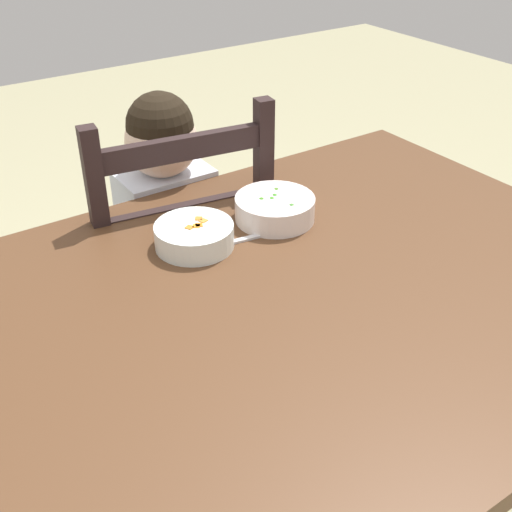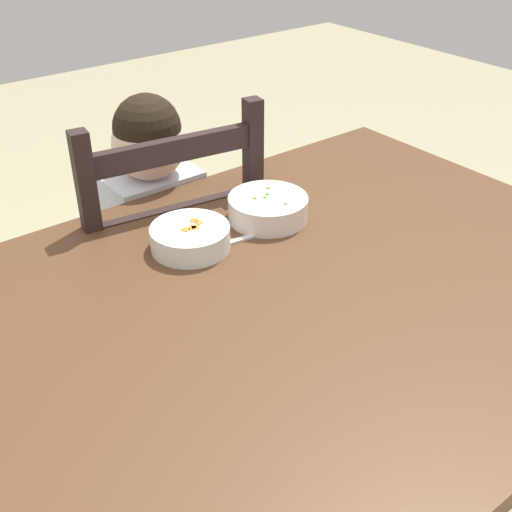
# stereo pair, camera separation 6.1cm
# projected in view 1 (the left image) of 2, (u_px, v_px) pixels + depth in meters

# --- Properties ---
(dining_table) EXTENTS (1.54, 0.97, 0.76)m
(dining_table) POSITION_uv_depth(u_px,v_px,m) (249.00, 352.00, 1.14)
(dining_table) COLOR #55351F
(dining_table) RESTS_ON ground
(dining_chair) EXTENTS (0.48, 0.48, 0.97)m
(dining_chair) POSITION_uv_depth(u_px,v_px,m) (174.00, 283.00, 1.67)
(dining_chair) COLOR black
(dining_chair) RESTS_ON ground
(child_figure) EXTENTS (0.32, 0.31, 0.96)m
(child_figure) POSITION_uv_depth(u_px,v_px,m) (173.00, 225.00, 1.58)
(child_figure) COLOR silver
(child_figure) RESTS_ON ground
(bowl_of_peas) EXTENTS (0.17, 0.17, 0.05)m
(bowl_of_peas) POSITION_uv_depth(u_px,v_px,m) (275.00, 208.00, 1.34)
(bowl_of_peas) COLOR white
(bowl_of_peas) RESTS_ON dining_table
(bowl_of_carrots) EXTENTS (0.16, 0.16, 0.05)m
(bowl_of_carrots) POSITION_uv_depth(u_px,v_px,m) (194.00, 235.00, 1.25)
(bowl_of_carrots) COLOR white
(bowl_of_carrots) RESTS_ON dining_table
(spoon) EXTENTS (0.14, 0.04, 0.01)m
(spoon) POSITION_uv_depth(u_px,v_px,m) (225.00, 243.00, 1.26)
(spoon) COLOR silver
(spoon) RESTS_ON dining_table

